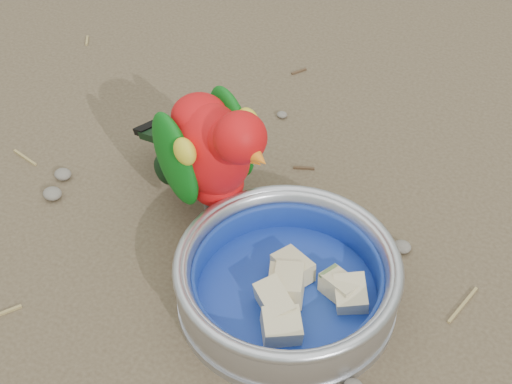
% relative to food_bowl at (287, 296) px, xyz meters
% --- Properties ---
extents(ground, '(60.00, 60.00, 0.00)m').
position_rel_food_bowl_xyz_m(ground, '(-0.05, 0.01, -0.01)').
color(ground, brown).
extents(food_bowl, '(0.23, 0.23, 0.02)m').
position_rel_food_bowl_xyz_m(food_bowl, '(0.00, 0.00, 0.00)').
color(food_bowl, '#B2B2BA').
rests_on(food_bowl, ground).
extents(bowl_wall, '(0.23, 0.23, 0.04)m').
position_rel_food_bowl_xyz_m(bowl_wall, '(0.00, 0.00, 0.03)').
color(bowl_wall, '#B2B2BA').
rests_on(bowl_wall, food_bowl).
extents(fruit_wedges, '(0.14, 0.14, 0.03)m').
position_rel_food_bowl_xyz_m(fruit_wedges, '(0.00, 0.00, 0.02)').
color(fruit_wedges, beige).
rests_on(fruit_wedges, food_bowl).
extents(lory_parrot, '(0.23, 0.19, 0.17)m').
position_rel_food_bowl_xyz_m(lory_parrot, '(-0.12, 0.08, 0.08)').
color(lory_parrot, red).
rests_on(lory_parrot, ground).
extents(ground_debris, '(0.90, 0.80, 0.01)m').
position_rel_food_bowl_xyz_m(ground_debris, '(-0.08, 0.01, -0.01)').
color(ground_debris, '#9B854D').
rests_on(ground_debris, ground).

